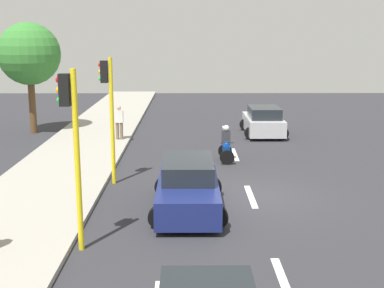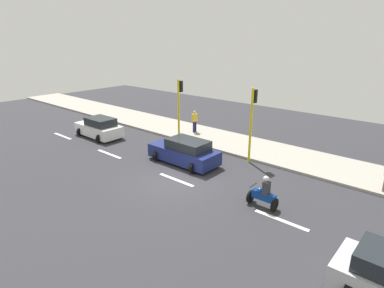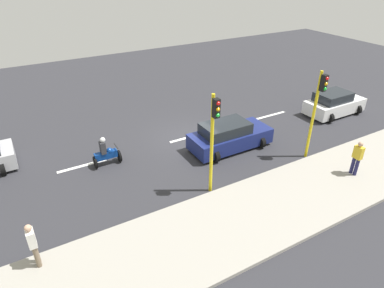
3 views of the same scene
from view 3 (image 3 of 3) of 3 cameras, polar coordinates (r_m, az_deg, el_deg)
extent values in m
cube|color=#2D2D33|center=(19.05, -0.52, 1.01)|extent=(40.00, 60.00, 0.10)
cube|color=#9E998E|center=(14.30, 13.50, -10.28)|extent=(4.00, 60.00, 0.15)
cube|color=white|center=(17.33, -18.16, -3.56)|extent=(0.20, 2.40, 0.01)
cube|color=white|center=(19.02, -0.53, 1.16)|extent=(0.20, 2.40, 0.01)
cube|color=white|center=(22.25, 13.14, 4.75)|extent=(0.20, 2.40, 0.01)
cube|color=white|center=(26.47, 23.00, 7.17)|extent=(0.20, 2.40, 0.01)
cube|color=white|center=(23.58, 23.03, 6.02)|extent=(1.76, 3.91, 0.80)
cube|color=#1E2328|center=(23.11, 22.86, 7.43)|extent=(1.48, 2.19, 0.56)
cylinder|color=black|center=(25.07, 23.46, 6.66)|extent=(0.64, 0.22, 0.64)
cylinder|color=black|center=(24.27, 26.22, 5.32)|extent=(0.64, 0.22, 0.64)
cylinder|color=black|center=(23.16, 19.44, 5.65)|extent=(0.64, 0.22, 0.64)
cylinder|color=black|center=(22.29, 22.30, 4.17)|extent=(0.64, 0.22, 0.64)
cylinder|color=black|center=(18.04, -29.53, -3.66)|extent=(0.64, 0.22, 0.64)
cylinder|color=black|center=(19.46, -29.80, -1.35)|extent=(0.64, 0.22, 0.64)
cube|color=navy|center=(17.87, 6.51, 0.97)|extent=(1.81, 4.38, 0.80)
cube|color=#1E2328|center=(17.37, 5.69, 2.67)|extent=(1.52, 2.45, 0.56)
cylinder|color=black|center=(19.32, 8.61, 2.33)|extent=(0.64, 0.22, 0.64)
cylinder|color=black|center=(18.26, 11.61, 0.33)|extent=(0.64, 0.22, 0.64)
cylinder|color=black|center=(17.85, 1.20, 0.26)|extent=(0.64, 0.22, 0.64)
cylinder|color=black|center=(16.69, 3.98, -2.05)|extent=(0.64, 0.22, 0.64)
cylinder|color=black|center=(17.08, -12.26, -2.00)|extent=(0.60, 0.10, 0.60)
cylinder|color=black|center=(16.85, -16.11, -3.02)|extent=(0.60, 0.10, 0.60)
cube|color=navy|center=(16.82, -14.44, -1.83)|extent=(0.28, 1.10, 0.36)
sphere|color=navy|center=(16.77, -13.86, -1.13)|extent=(0.32, 0.32, 0.32)
cylinder|color=black|center=(16.76, -12.80, -0.34)|extent=(0.55, 0.04, 0.04)
cube|color=#333338|center=(16.58, -14.95, -0.59)|extent=(0.36, 0.24, 0.60)
sphere|color=silver|center=(16.40, -14.97, 0.67)|extent=(0.26, 0.26, 0.26)
cylinder|color=#72604C|center=(12.56, -25.00, -16.38)|extent=(0.16, 0.16, 0.85)
cylinder|color=#72604C|center=(12.41, -24.87, -17.00)|extent=(0.16, 0.16, 0.85)
cube|color=silver|center=(12.00, -25.68, -14.25)|extent=(0.40, 0.24, 0.60)
sphere|color=tan|center=(11.73, -26.14, -12.70)|extent=(0.22, 0.22, 0.22)
cylinder|color=#1E1E4C|center=(17.19, 25.65, -3.23)|extent=(0.16, 0.16, 0.85)
cylinder|color=#1E1E4C|center=(17.10, 26.17, -3.54)|extent=(0.16, 0.16, 0.85)
cube|color=gold|center=(16.80, 26.44, -1.30)|extent=(0.40, 0.24, 0.60)
sphere|color=tan|center=(16.60, 26.77, -0.02)|extent=(0.22, 0.22, 0.22)
cylinder|color=yellow|center=(13.66, 3.36, -0.33)|extent=(0.14, 0.14, 4.50)
cube|color=black|center=(12.71, 4.13, 6.09)|extent=(0.24, 0.24, 0.76)
sphere|color=red|center=(12.53, 4.47, 6.91)|extent=(0.16, 0.16, 0.16)
sphere|color=#F2A50C|center=(12.62, 4.43, 5.90)|extent=(0.16, 0.16, 0.16)
sphere|color=green|center=(12.72, 4.39, 4.91)|extent=(0.16, 0.16, 0.16)
cylinder|color=yellow|center=(17.20, 19.90, 4.43)|extent=(0.14, 0.14, 4.50)
cube|color=black|center=(16.46, 21.50, 9.65)|extent=(0.24, 0.24, 0.76)
sphere|color=red|center=(16.32, 21.97, 10.29)|extent=(0.16, 0.16, 0.16)
sphere|color=#F2A50C|center=(16.39, 21.81, 9.50)|extent=(0.16, 0.16, 0.16)
sphere|color=green|center=(16.47, 21.66, 8.72)|extent=(0.16, 0.16, 0.16)
camera|label=1|loc=(27.69, 34.47, 16.94)|focal=48.12mm
camera|label=2|loc=(25.96, -37.87, 19.96)|focal=29.74mm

